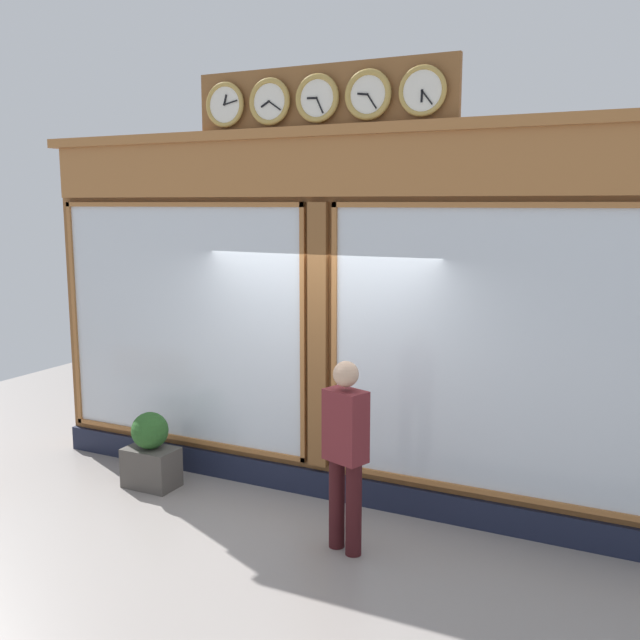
% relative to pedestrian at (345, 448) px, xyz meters
% --- Properties ---
extents(shop_facade, '(6.87, 0.42, 4.29)m').
position_rel_pedestrian_xyz_m(shop_facade, '(0.71, -1.08, 0.97)').
color(shop_facade, brown).
rests_on(shop_facade, ground_plane).
extents(pedestrian, '(0.41, 0.33, 1.69)m').
position_rel_pedestrian_xyz_m(pedestrian, '(0.00, 0.00, 0.00)').
color(pedestrian, '#3A1316').
rests_on(pedestrian, ground_plane).
extents(planter_box, '(0.56, 0.36, 0.43)m').
position_rel_pedestrian_xyz_m(planter_box, '(2.44, -0.39, -0.72)').
color(planter_box, '#4C4742').
rests_on(planter_box, ground_plane).
extents(planter_shrub, '(0.39, 0.39, 0.39)m').
position_rel_pedestrian_xyz_m(planter_shrub, '(2.44, -0.39, -0.31)').
color(planter_shrub, '#285623').
rests_on(planter_shrub, planter_box).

